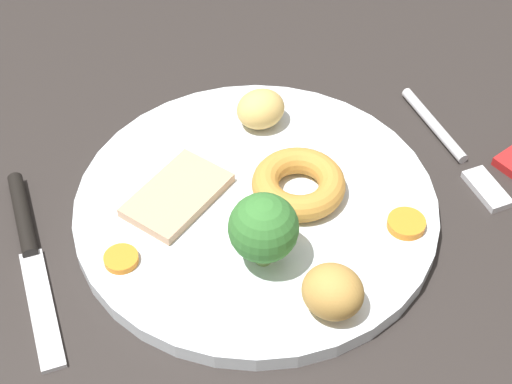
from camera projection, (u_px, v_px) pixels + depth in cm
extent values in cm
cube|color=#2B2623|center=(228.00, 242.00, 61.99)|extent=(120.00, 84.00, 3.60)
cylinder|color=white|center=(256.00, 207.00, 61.19)|extent=(28.32, 28.32, 1.40)
cube|color=tan|center=(177.00, 195.00, 60.55)|extent=(9.64, 8.65, 0.80)
torus|color=#C68938|center=(300.00, 187.00, 60.27)|extent=(7.31, 7.31, 2.11)
ellipsoid|color=#D8B260|center=(261.00, 109.00, 65.68)|extent=(4.61, 4.16, 3.20)
ellipsoid|color=#BC8C42|center=(333.00, 292.00, 52.53)|extent=(5.76, 5.84, 3.65)
cylinder|color=orange|center=(406.00, 224.00, 58.63)|extent=(2.90, 2.90, 0.67)
cylinder|color=orange|center=(121.00, 259.00, 56.41)|extent=(2.53, 2.53, 0.56)
cylinder|color=#8CB766|center=(263.00, 252.00, 56.02)|extent=(1.23, 1.23, 1.84)
sphere|color=#387A33|center=(264.00, 228.00, 54.07)|extent=(5.00, 5.00, 5.00)
cylinder|color=silver|center=(434.00, 124.00, 68.16)|extent=(0.91, 9.50, 0.90)
cube|color=silver|center=(487.00, 189.00, 63.06)|extent=(2.01, 4.50, 0.60)
cylinder|color=black|center=(22.00, 215.00, 60.77)|extent=(1.63, 8.55, 1.20)
cube|color=silver|center=(42.00, 308.00, 55.27)|extent=(2.23, 10.57, 0.40)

